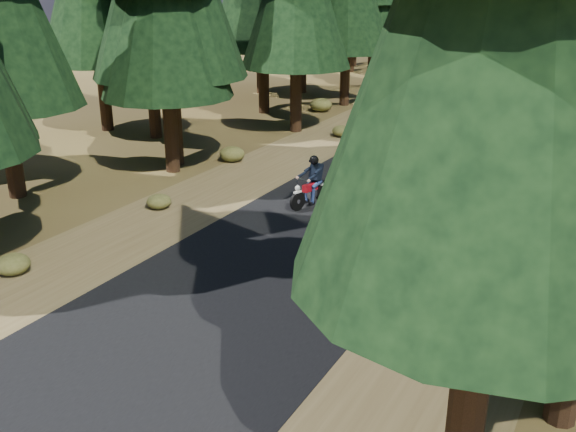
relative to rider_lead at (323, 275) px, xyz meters
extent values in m
plane|color=#473519|center=(-1.67, -0.02, -0.51)|extent=(120.00, 120.00, 0.00)
cube|color=black|center=(-1.67, 4.98, -0.51)|extent=(6.00, 100.00, 0.01)
cube|color=brown|center=(-6.27, 4.98, -0.51)|extent=(3.20, 100.00, 0.01)
cube|color=brown|center=(2.93, 4.98, -0.51)|extent=(3.20, 100.00, 0.01)
cylinder|color=black|center=(3.99, -3.72, 2.41)|extent=(0.53, 0.53, 5.85)
cylinder|color=black|center=(-11.49, 1.52, 2.35)|extent=(0.53, 0.53, 5.73)
cylinder|color=black|center=(-8.93, 6.16, 2.16)|extent=(0.51, 0.51, 5.34)
cylinder|color=black|center=(4.38, 4.46, 1.75)|extent=(0.48, 0.48, 4.52)
cylinder|color=black|center=(-9.38, 6.95, 2.70)|extent=(0.56, 0.56, 6.43)
cylinder|color=black|center=(-12.81, 9.92, 2.27)|extent=(0.52, 0.52, 5.56)
cylinder|color=black|center=(-8.03, 13.88, 2.35)|extent=(0.53, 0.53, 5.72)
cylinder|color=black|center=(-11.43, 16.83, 2.67)|extent=(0.55, 0.55, 6.37)
cylinder|color=black|center=(-8.67, 20.74, 2.31)|extent=(0.53, 0.53, 5.64)
cylinder|color=black|center=(-12.54, 23.20, 2.21)|extent=(0.52, 0.52, 5.45)
cylinder|color=black|center=(-9.79, 27.44, 1.70)|extent=(0.48, 0.48, 4.42)
cone|color=black|center=(-9.79, 27.44, 4.46)|extent=(3.76, 3.76, 5.52)
cylinder|color=black|center=(-13.47, 32.75, 1.86)|extent=(0.49, 0.49, 4.75)
cylinder|color=black|center=(-15.67, 9.98, 2.49)|extent=(0.54, 0.54, 6.00)
cylinder|color=black|center=(-14.67, 21.98, 2.69)|extent=(0.56, 0.56, 6.40)
cylinder|color=black|center=(-8.67, 36.98, 2.69)|extent=(0.56, 0.56, 6.40)
cylinder|color=black|center=(-11.67, 39.98, 2.89)|extent=(0.57, 0.57, 6.80)
cylinder|color=black|center=(-5.67, 42.98, 2.49)|extent=(0.54, 0.54, 6.00)
cylinder|color=black|center=(-1.67, 45.98, 2.89)|extent=(0.57, 0.57, 6.80)
cylinder|color=black|center=(-14.67, 35.98, 2.29)|extent=(0.52, 0.52, 5.60)
ellipsoid|color=#474C1E|center=(-9.01, 18.52, -0.17)|extent=(1.13, 1.13, 0.68)
ellipsoid|color=#474C1E|center=(-5.78, 13.92, -0.27)|extent=(0.82, 0.82, 0.49)
ellipsoid|color=#474C1E|center=(-7.77, 8.26, -0.23)|extent=(0.94, 0.94, 0.57)
ellipsoid|color=#474C1E|center=(3.20, 1.47, -0.22)|extent=(0.99, 0.99, 0.59)
ellipsoid|color=#474C1E|center=(-6.82, 2.78, -0.29)|extent=(0.74, 0.74, 0.44)
ellipsoid|color=#474C1E|center=(3.54, 10.55, -0.28)|extent=(0.78, 0.78, 0.47)
ellipsoid|color=#474C1E|center=(-6.91, -2.44, -0.27)|extent=(0.81, 0.81, 0.49)
cube|color=black|center=(0.00, 0.00, 0.52)|extent=(0.38, 0.29, 0.49)
sphere|color=red|center=(0.00, 0.00, 0.88)|extent=(0.34, 0.34, 0.28)
cube|color=black|center=(-2.89, 5.14, 0.55)|extent=(0.39, 0.30, 0.50)
sphere|color=black|center=(-2.89, 5.14, 0.92)|extent=(0.35, 0.35, 0.28)
camera|label=1|loc=(5.33, -11.37, 6.07)|focal=40.00mm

